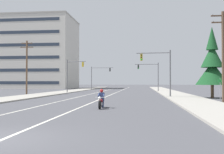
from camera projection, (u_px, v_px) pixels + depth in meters
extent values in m
cube|color=beige|center=(118.00, 92.00, 53.95)|extent=(0.16, 100.00, 0.01)
cube|color=beige|center=(100.00, 92.00, 54.35)|extent=(0.16, 100.00, 0.01)
cube|color=#9E998E|center=(171.00, 93.00, 47.86)|extent=(4.40, 110.00, 0.14)
cube|color=#9E998E|center=(61.00, 92.00, 50.13)|extent=(4.40, 110.00, 0.14)
cylinder|color=black|center=(100.00, 105.00, 19.47)|extent=(0.13, 0.64, 0.64)
cylinder|color=black|center=(102.00, 103.00, 21.01)|extent=(0.13, 0.64, 0.64)
cylinder|color=silver|center=(100.00, 101.00, 19.58)|extent=(0.08, 0.33, 0.68)
sphere|color=white|center=(100.00, 98.00, 19.43)|extent=(0.20, 0.20, 0.20)
cylinder|color=silver|center=(100.00, 97.00, 19.63)|extent=(0.70, 0.06, 0.04)
ellipsoid|color=maroon|center=(101.00, 101.00, 20.13)|extent=(0.33, 0.57, 0.28)
cube|color=silver|center=(101.00, 103.00, 20.24)|extent=(0.25, 0.44, 0.24)
cube|color=black|center=(102.00, 101.00, 20.57)|extent=(0.29, 0.52, 0.12)
cube|color=maroon|center=(102.00, 100.00, 20.97)|extent=(0.21, 0.36, 0.08)
cylinder|color=silver|center=(100.00, 104.00, 20.65)|extent=(0.09, 0.55, 0.08)
cube|color=navy|center=(102.00, 96.00, 20.53)|extent=(0.36, 0.25, 0.56)
sphere|color=#B21919|center=(102.00, 91.00, 20.52)|extent=(0.26, 0.26, 0.26)
cylinder|color=navy|center=(103.00, 101.00, 20.37)|extent=(0.15, 0.44, 0.30)
cylinder|color=navy|center=(103.00, 105.00, 20.19)|extent=(0.11, 0.16, 0.35)
cylinder|color=navy|center=(104.00, 95.00, 20.26)|extent=(0.11, 0.52, 0.27)
cylinder|color=navy|center=(100.00, 101.00, 20.40)|extent=(0.15, 0.44, 0.30)
cylinder|color=navy|center=(99.00, 105.00, 20.22)|extent=(0.11, 0.16, 0.35)
cylinder|color=navy|center=(99.00, 95.00, 20.30)|extent=(0.11, 0.52, 0.27)
cylinder|color=#56565B|center=(170.00, 74.00, 34.47)|extent=(0.18, 0.18, 6.20)
cylinder|color=#56565B|center=(153.00, 53.00, 34.87)|extent=(4.39, 0.32, 0.11)
cube|color=#B79319|center=(141.00, 57.00, 35.11)|extent=(0.31, 0.25, 0.90)
sphere|color=black|center=(141.00, 55.00, 34.96)|extent=(0.18, 0.18, 0.18)
sphere|color=black|center=(141.00, 57.00, 34.95)|extent=(0.18, 0.18, 0.18)
sphere|color=green|center=(141.00, 59.00, 34.95)|extent=(0.18, 0.18, 0.18)
cylinder|color=#56565B|center=(67.00, 76.00, 49.74)|extent=(0.18, 0.18, 6.20)
cylinder|color=#56565B|center=(76.00, 62.00, 49.47)|extent=(3.59, 0.34, 0.11)
cube|color=#B79319|center=(83.00, 64.00, 49.24)|extent=(0.32, 0.26, 0.90)
sphere|color=black|center=(83.00, 63.00, 49.40)|extent=(0.18, 0.18, 0.18)
sphere|color=black|center=(83.00, 64.00, 49.40)|extent=(0.18, 0.18, 0.18)
sphere|color=green|center=(83.00, 66.00, 49.39)|extent=(0.18, 0.18, 0.18)
cylinder|color=#56565B|center=(158.00, 77.00, 56.76)|extent=(0.18, 0.18, 6.20)
cylinder|color=#56565B|center=(146.00, 64.00, 57.01)|extent=(4.99, 0.27, 0.11)
cube|color=black|center=(138.00, 67.00, 57.14)|extent=(0.31, 0.25, 0.90)
sphere|color=black|center=(138.00, 65.00, 56.99)|extent=(0.18, 0.18, 0.18)
sphere|color=black|center=(138.00, 67.00, 56.98)|extent=(0.18, 0.18, 0.18)
sphere|color=green|center=(138.00, 68.00, 56.98)|extent=(0.18, 0.18, 0.18)
cylinder|color=#56565B|center=(92.00, 78.00, 71.26)|extent=(0.18, 0.18, 6.20)
cylinder|color=#56565B|center=(102.00, 68.00, 70.78)|extent=(5.96, 0.52, 0.11)
cube|color=black|center=(110.00, 70.00, 70.39)|extent=(0.32, 0.26, 0.90)
sphere|color=black|center=(110.00, 69.00, 70.55)|extent=(0.18, 0.18, 0.18)
sphere|color=black|center=(110.00, 70.00, 70.55)|extent=(0.18, 0.18, 0.18)
sphere|color=green|center=(110.00, 71.00, 70.54)|extent=(0.18, 0.18, 0.18)
cylinder|color=#4C3828|center=(223.00, 57.00, 25.56)|extent=(0.26, 0.26, 8.84)
cube|color=#4C3828|center=(223.00, 16.00, 25.63)|extent=(2.24, 0.12, 0.12)
cylinder|color=slate|center=(213.00, 15.00, 25.74)|extent=(0.08, 0.08, 0.12)
cube|color=#4C3828|center=(223.00, 22.00, 25.62)|extent=(2.12, 0.12, 0.12)
cylinder|color=slate|center=(213.00, 21.00, 25.72)|extent=(0.08, 0.08, 0.12)
cylinder|color=brown|center=(27.00, 68.00, 42.54)|extent=(0.26, 0.26, 8.67)
cube|color=brown|center=(27.00, 43.00, 42.62)|extent=(1.84, 0.12, 0.12)
cylinder|color=slate|center=(22.00, 43.00, 42.70)|extent=(0.08, 0.08, 0.12)
cylinder|color=slate|center=(31.00, 43.00, 42.53)|extent=(0.08, 0.08, 0.12)
cube|color=brown|center=(27.00, 47.00, 42.60)|extent=(2.15, 0.12, 0.12)
cylinder|color=slate|center=(21.00, 47.00, 42.71)|extent=(0.08, 0.08, 0.12)
cylinder|color=slate|center=(32.00, 47.00, 42.51)|extent=(0.08, 0.08, 0.12)
cylinder|color=#4C3828|center=(212.00, 91.00, 33.03)|extent=(0.37, 0.37, 1.67)
cone|color=#14421E|center=(212.00, 73.00, 33.07)|extent=(4.07, 4.07, 2.92)
cone|color=#14421E|center=(212.00, 56.00, 33.12)|extent=(2.77, 2.77, 2.92)
cone|color=#14421E|center=(212.00, 38.00, 33.16)|extent=(1.47, 1.47, 2.92)
cube|color=beige|center=(39.00, 54.00, 84.83)|extent=(22.00, 16.86, 22.00)
cube|color=#9B978F|center=(40.00, 19.00, 85.05)|extent=(22.24, 17.10, 0.40)
cube|color=#283342|center=(28.00, 83.00, 76.25)|extent=(18.48, 0.06, 0.90)
cube|color=#283342|center=(28.00, 70.00, 76.32)|extent=(18.48, 0.06, 0.90)
cube|color=#283342|center=(28.00, 57.00, 76.39)|extent=(18.48, 0.06, 0.90)
cube|color=#283342|center=(28.00, 45.00, 76.46)|extent=(18.48, 0.06, 0.90)
cube|color=#283342|center=(28.00, 32.00, 76.53)|extent=(18.48, 0.06, 0.90)
cube|color=#283342|center=(28.00, 19.00, 76.60)|extent=(18.48, 0.06, 0.90)
cylinder|color=gray|center=(220.00, 90.00, 27.78)|extent=(0.06, 0.06, 2.40)
cube|color=#1E7F33|center=(220.00, 81.00, 27.77)|extent=(0.44, 0.03, 0.30)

